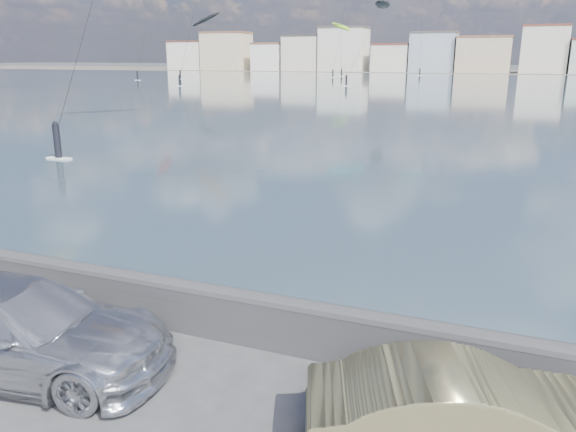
# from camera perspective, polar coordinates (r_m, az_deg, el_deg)

# --- Properties ---
(ground) EXTENTS (700.00, 700.00, 0.00)m
(ground) POSITION_cam_1_polar(r_m,az_deg,el_deg) (9.39, -15.79, -18.87)
(ground) COLOR #333335
(ground) RESTS_ON ground
(bay_water) EXTENTS (500.00, 177.00, 0.00)m
(bay_water) POSITION_cam_1_polar(r_m,az_deg,el_deg) (97.72, 19.34, 12.04)
(bay_water) COLOR #2C4852
(bay_water) RESTS_ON ground
(far_shore_strip) EXTENTS (500.00, 60.00, 0.00)m
(far_shore_strip) POSITION_cam_1_polar(r_m,az_deg,el_deg) (206.08, 21.08, 13.51)
(far_shore_strip) COLOR #4C473D
(far_shore_strip) RESTS_ON ground
(seawall) EXTENTS (400.00, 0.36, 1.08)m
(seawall) POSITION_cam_1_polar(r_m,az_deg,el_deg) (11.03, -7.45, -9.32)
(seawall) COLOR #28282B
(seawall) RESTS_ON ground
(far_buildings) EXTENTS (240.79, 13.26, 14.60)m
(far_buildings) POSITION_cam_1_polar(r_m,az_deg,el_deg) (191.99, 21.55, 15.16)
(far_buildings) COLOR silver
(far_buildings) RESTS_ON ground
(car_silver) EXTENTS (5.74, 3.06, 1.58)m
(car_silver) POSITION_cam_1_polar(r_m,az_deg,el_deg) (10.80, -25.84, -10.23)
(car_silver) COLOR silver
(car_silver) RESTS_ON ground
(car_champagne) EXTENTS (4.49, 2.85, 1.40)m
(car_champagne) POSITION_cam_1_polar(r_m,az_deg,el_deg) (8.20, 17.64, -18.76)
(car_champagne) COLOR tan
(car_champagne) RESTS_ON ground
(kitesurfer_5) EXTENTS (8.79, 14.50, 14.54)m
(kitesurfer_5) POSITION_cam_1_polar(r_m,az_deg,el_deg) (161.80, 5.44, 18.56)
(kitesurfer_5) COLOR #8CD826
(kitesurfer_5) RESTS_ON ground
(kitesurfer_11) EXTENTS (5.40, 19.87, 15.54)m
(kitesurfer_11) POSITION_cam_1_polar(r_m,az_deg,el_deg) (116.77, 9.55, 20.36)
(kitesurfer_11) COLOR black
(kitesurfer_11) RESTS_ON ground
(kitesurfer_17) EXTENTS (9.04, 15.54, 16.03)m
(kitesurfer_17) POSITION_cam_1_polar(r_m,az_deg,el_deg) (147.45, -8.37, 19.09)
(kitesurfer_17) COLOR black
(kitesurfer_17) RESTS_ON ground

